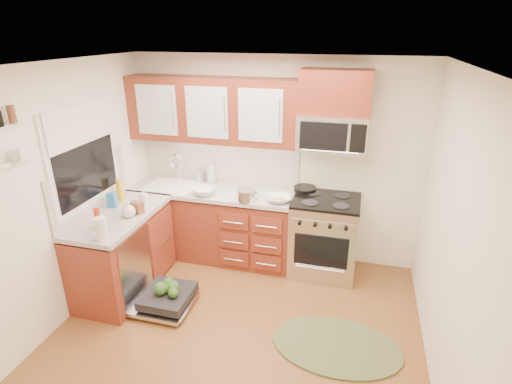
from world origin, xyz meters
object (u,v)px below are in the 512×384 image
(upper_cabinets, at_px, (212,110))
(bowl_a, at_px, (279,199))
(dishwasher, at_px, (165,299))
(range, at_px, (324,236))
(sink, at_px, (173,195))
(stock_pot, at_px, (246,195))
(paper_towel_roll, at_px, (102,229))
(cup, at_px, (253,196))
(bowl_b, at_px, (204,191))
(skillet, at_px, (305,189))
(microwave, at_px, (332,133))
(rug, at_px, (336,346))
(cutting_board, at_px, (283,198))

(upper_cabinets, height_order, bowl_a, upper_cabinets)
(dishwasher, bearing_deg, upper_cabinets, 83.96)
(range, bearing_deg, sink, -179.70)
(stock_pot, xyz_separation_m, paper_towel_roll, (-1.03, -1.24, 0.05))
(paper_towel_roll, distance_m, cup, 1.69)
(sink, relative_size, bowl_b, 2.27)
(upper_cabinets, xyz_separation_m, cup, (0.58, -0.32, -0.90))
(range, xyz_separation_m, skillet, (-0.28, 0.19, 0.50))
(sink, bearing_deg, paper_towel_roll, -90.00)
(microwave, relative_size, bowl_b, 2.78)
(paper_towel_roll, xyz_separation_m, bowl_b, (0.50, 1.27, -0.07))
(sink, xyz_separation_m, rug, (2.21, -1.24, -0.79))
(sink, distance_m, stock_pot, 1.07)
(cutting_board, bearing_deg, skillet, 46.43)
(bowl_a, bearing_deg, upper_cabinets, 161.30)
(skillet, bearing_deg, dishwasher, -133.67)
(range, relative_size, cutting_board, 3.88)
(bowl_a, xyz_separation_m, bowl_b, (-0.90, -0.03, 0.01))
(sink, distance_m, bowl_b, 0.55)
(sink, relative_size, dishwasher, 0.89)
(rug, distance_m, skillet, 1.82)
(skillet, bearing_deg, range, -34.16)
(dishwasher, relative_size, bowl_a, 2.49)
(sink, distance_m, dishwasher, 1.38)
(range, height_order, cup, cup)
(upper_cabinets, height_order, microwave, upper_cabinets)
(range, height_order, dishwasher, range)
(microwave, bearing_deg, upper_cabinets, 178.98)
(sink, relative_size, stock_pot, 2.80)
(upper_cabinets, bearing_deg, cup, -29.25)
(stock_pot, xyz_separation_m, cutting_board, (0.40, 0.17, -0.06))
(skillet, height_order, cup, cup)
(paper_towel_roll, bearing_deg, dishwasher, 39.37)
(stock_pot, bearing_deg, paper_towel_roll, -129.70)
(rug, bearing_deg, sink, 150.59)
(cup, bearing_deg, microwave, 19.99)
(range, xyz_separation_m, sink, (-1.93, -0.01, 0.33))
(upper_cabinets, xyz_separation_m, sink, (-0.52, -0.16, -1.07))
(upper_cabinets, height_order, rug, upper_cabinets)
(dishwasher, relative_size, cutting_board, 2.86)
(paper_towel_roll, relative_size, bowl_b, 0.84)
(cutting_board, relative_size, paper_towel_roll, 1.06)
(range, xyz_separation_m, cutting_board, (-0.50, -0.04, 0.46))
(sink, bearing_deg, stock_pot, -10.99)
(sink, distance_m, bowl_a, 1.42)
(cup, bearing_deg, rug, -44.28)
(dishwasher, relative_size, cup, 5.87)
(sink, bearing_deg, upper_cabinets, 16.45)
(range, height_order, skillet, skillet)
(rug, xyz_separation_m, cup, (-1.10, 1.07, 0.96))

